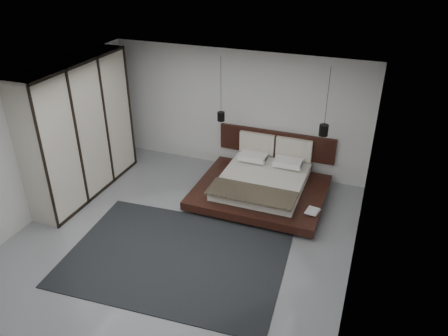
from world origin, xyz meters
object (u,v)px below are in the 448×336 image
at_px(bed, 262,183).
at_px(pendant_right, 324,130).
at_px(wardrobe, 79,129).
at_px(rug, 176,257).
at_px(pendant_left, 221,116).
at_px(lattice_screen, 114,107).

bearing_deg(bed, pendant_right, 20.52).
relative_size(bed, wardrobe, 0.92).
distance_m(bed, pendant_right, 1.70).
relative_size(bed, rug, 0.72).
height_order(bed, wardrobe, wardrobe).
bearing_deg(rug, pendant_right, 56.90).
bearing_deg(bed, pendant_left, 159.48).
height_order(pendant_right, wardrobe, wardrobe).
bearing_deg(wardrobe, lattice_screen, 98.64).
bearing_deg(lattice_screen, pendant_right, -1.46).
xyz_separation_m(pendant_left, rug, (0.28, -2.94, -1.50)).
bearing_deg(pendant_right, wardrobe, -162.12).
distance_m(lattice_screen, pendant_left, 2.81).
distance_m(pendant_right, wardrobe, 4.98).
xyz_separation_m(lattice_screen, pendant_right, (4.99, -0.13, 0.22)).
xyz_separation_m(lattice_screen, rug, (3.08, -3.06, -1.29)).
xyz_separation_m(bed, pendant_right, (1.10, 0.41, 1.24)).
bearing_deg(rug, pendant_left, 95.49).
bearing_deg(pendant_left, wardrobe, -148.99).
relative_size(lattice_screen, rug, 0.70).
xyz_separation_m(bed, rug, (-0.82, -2.53, -0.27)).
bearing_deg(lattice_screen, bed, -7.87).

